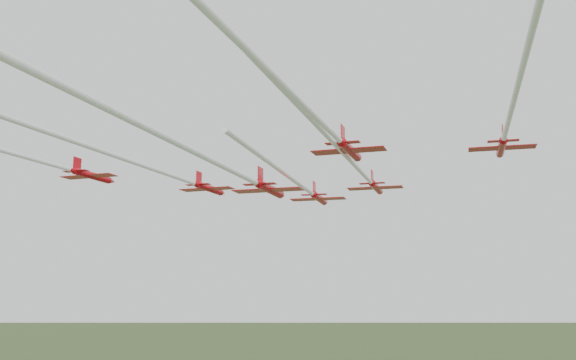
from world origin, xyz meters
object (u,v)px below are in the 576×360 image
Objects in this scene: jet_row3_right at (509,120)px; jet_row4_right at (301,103)px; jet_row3_mid at (228,168)px; jet_row2_right at (356,166)px; jet_lead at (303,187)px; jet_row2_left at (170,175)px.

jet_row4_right is at bearing -136.86° from jet_row3_right.
jet_row2_right is at bearing 39.61° from jet_row3_mid.
jet_row4_right reaches higher than jet_row3_mid.
jet_row2_right is at bearing -56.99° from jet_lead.
jet_row2_right is at bearing 147.90° from jet_row3_right.
jet_row2_left reaches higher than jet_row2_right.
jet_row4_right is at bearing -43.64° from jet_row2_left.
jet_row2_left is 16.82m from jet_row3_mid.
jet_row3_mid is 21.97m from jet_row4_right.
jet_lead is 39.40m from jet_row3_right.
jet_row3_right is at bearing -10.68° from jet_row2_left.
jet_row4_right reaches higher than jet_row2_right.
jet_row2_right is 0.91× the size of jet_row4_right.
jet_lead is 0.79× the size of jet_row4_right.
jet_lead is 19.36m from jet_row2_right.
jet_row2_left is at bearing 179.85° from jet_row2_right.
jet_row2_right is 0.98× the size of jet_row3_mid.
jet_row3_mid is 1.22× the size of jet_row3_right.
jet_row2_right is at bearing 2.98° from jet_row2_left.
jet_lead is 0.85× the size of jet_row3_mid.
jet_row3_mid is (7.56, -25.46, -2.10)m from jet_lead.
jet_row3_right reaches higher than jet_row4_right.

